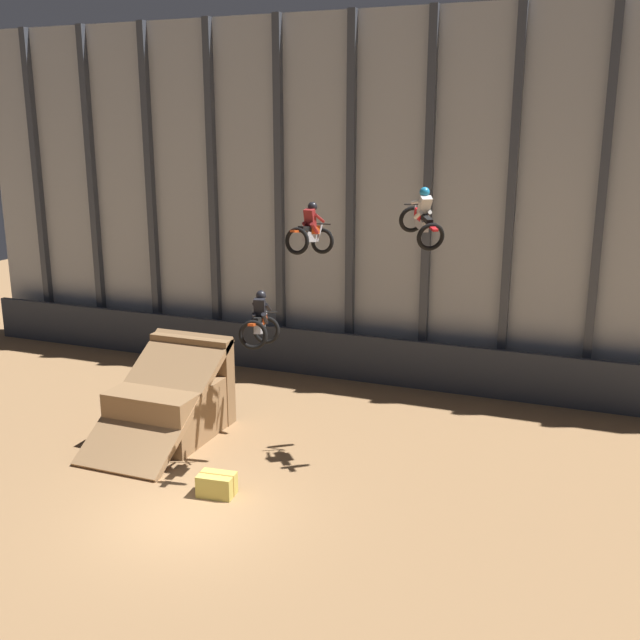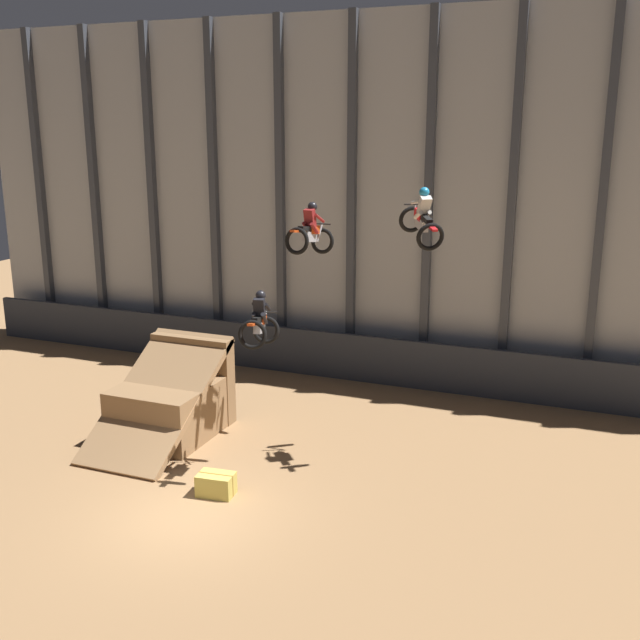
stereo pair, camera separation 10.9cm
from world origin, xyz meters
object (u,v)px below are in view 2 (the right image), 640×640
at_px(rider_bike_right_air, 422,220).
at_px(traffic_cone_near_ramp, 186,391).
at_px(dirt_ramp, 174,401).
at_px(rider_bike_left_air, 260,323).
at_px(hay_bale_trackside, 216,484).
at_px(rider_bike_center_air, 310,233).

distance_m(rider_bike_right_air, traffic_cone_near_ramp, 10.60).
bearing_deg(rider_bike_right_air, dirt_ramp, 152.70).
distance_m(rider_bike_left_air, hay_bale_trackside, 4.17).
xyz_separation_m(rider_bike_left_air, traffic_cone_near_ramp, (-4.80, 3.94, -3.80)).
distance_m(dirt_ramp, rider_bike_center_air, 6.61).
xyz_separation_m(dirt_ramp, rider_bike_center_air, (4.05, 0.96, 5.13)).
bearing_deg(dirt_ramp, rider_bike_right_air, 7.31).
relative_size(rider_bike_right_air, hay_bale_trackside, 1.83).
bearing_deg(rider_bike_right_air, hay_bale_trackside, -169.95).
relative_size(dirt_ramp, rider_bike_left_air, 2.56).
bearing_deg(traffic_cone_near_ramp, hay_bale_trackside, -52.31).
bearing_deg(rider_bike_left_air, dirt_ramp, 146.73).
bearing_deg(rider_bike_center_air, rider_bike_left_air, -92.25).
distance_m(dirt_ramp, traffic_cone_near_ramp, 2.87).
relative_size(rider_bike_center_air, rider_bike_right_air, 1.02).
bearing_deg(rider_bike_center_air, hay_bale_trackside, -95.00).
bearing_deg(rider_bike_left_air, rider_bike_right_air, 21.54).
height_order(rider_bike_center_air, rider_bike_right_air, rider_bike_right_air).
distance_m(rider_bike_left_air, traffic_cone_near_ramp, 7.29).
height_order(dirt_ramp, rider_bike_center_air, rider_bike_center_air).
height_order(rider_bike_center_air, traffic_cone_near_ramp, rider_bike_center_air).
bearing_deg(rider_bike_center_air, rider_bike_right_air, 6.90).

